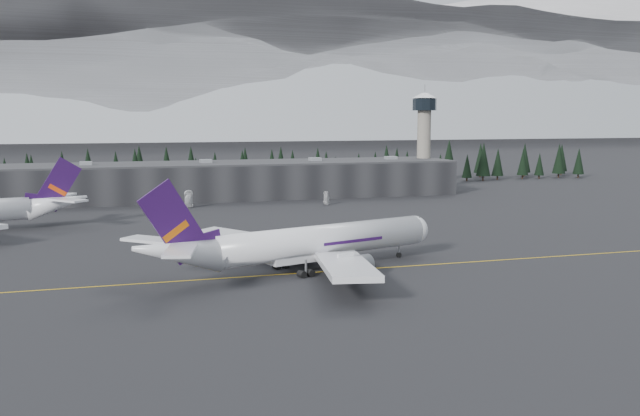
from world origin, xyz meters
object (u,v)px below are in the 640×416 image
object	(u,v)px
gse_vehicle_a	(189,205)
control_tower	(424,130)
gse_vehicle_b	(327,203)
terminal	(234,180)
jet_main	(299,244)

from	to	relation	value
gse_vehicle_a	control_tower	bearing A→B (deg)	19.59
control_tower	gse_vehicle_b	distance (m)	64.47
terminal	gse_vehicle_a	bearing A→B (deg)	-127.39
control_tower	gse_vehicle_a	world-z (taller)	control_tower
terminal	control_tower	world-z (taller)	control_tower
jet_main	control_tower	bearing A→B (deg)	39.39
gse_vehicle_a	jet_main	bearing A→B (deg)	-82.02
control_tower	jet_main	world-z (taller)	control_tower
terminal	gse_vehicle_b	size ratio (longest dim) A/B	35.39
gse_vehicle_b	terminal	bearing A→B (deg)	-171.53
control_tower	gse_vehicle_b	size ratio (longest dim) A/B	8.34
terminal	gse_vehicle_b	bearing A→B (deg)	-50.94
jet_main	gse_vehicle_a	xyz separation A→B (m)	(-8.71, 100.73, -4.44)
terminal	control_tower	size ratio (longest dim) A/B	4.24
gse_vehicle_a	terminal	bearing A→B (deg)	55.65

